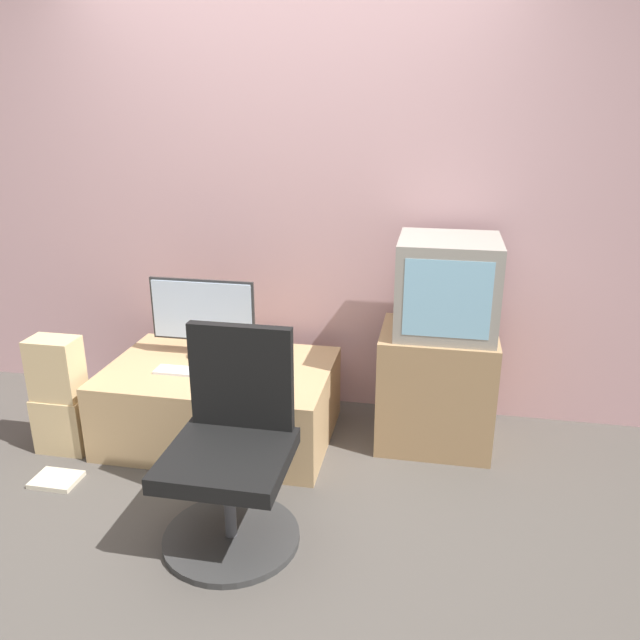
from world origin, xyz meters
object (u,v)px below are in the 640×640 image
book (56,480)px  office_chair (232,458)px  main_monitor (203,316)px  cardboard_box_lower (64,423)px  crt_tv (447,286)px  mouse (226,372)px  keyboard (186,371)px

book → office_chair: bearing=-10.9°
main_monitor → cardboard_box_lower: size_ratio=1.94×
cardboard_box_lower → crt_tv: bearing=13.9°
main_monitor → mouse: 0.37m
office_chair → book: (-0.99, 0.19, -0.36)m
keyboard → cardboard_box_lower: size_ratio=1.10×
office_chair → cardboard_box_lower: size_ratio=2.94×
keyboard → main_monitor: bearing=86.4°
mouse → cardboard_box_lower: size_ratio=0.17×
office_chair → main_monitor: bearing=116.8°
office_chair → keyboard: bearing=125.2°
main_monitor → office_chair: bearing=-63.2°
mouse → crt_tv: size_ratio=0.11×
main_monitor → keyboard: bearing=-93.6°
mouse → book: bearing=-145.4°
cardboard_box_lower → book: size_ratio=1.39×
main_monitor → book: bearing=-126.2°
crt_tv → cardboard_box_lower: crt_tv is taller
office_chair → book: 1.07m
crt_tv → cardboard_box_lower: size_ratio=1.65×
cardboard_box_lower → office_chair: bearing=-23.7°
mouse → cardboard_box_lower: mouse is taller
keyboard → book: (-0.51, -0.49, -0.42)m
main_monitor → crt_tv: size_ratio=1.18×
cardboard_box_lower → book: bearing=-67.4°
keyboard → crt_tv: size_ratio=0.66×
crt_tv → book: size_ratio=2.28×
main_monitor → keyboard: main_monitor is taller
book → main_monitor: bearing=53.8°
mouse → crt_tv: (1.11, 0.28, 0.45)m
keyboard → office_chair: bearing=-54.8°
keyboard → office_chair: (0.48, -0.68, -0.06)m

